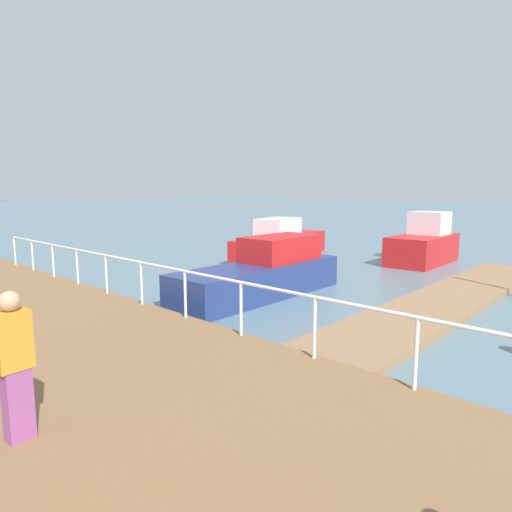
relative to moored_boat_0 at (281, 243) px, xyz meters
name	(u,v)px	position (x,y,z in m)	size (l,w,h in m)	color
ground_plane	(142,276)	(-7.02, 0.97, -0.70)	(300.00, 300.00, 0.00)	slate
floating_dock	(447,300)	(-3.36, -8.94, -0.61)	(14.33, 2.00, 0.18)	#93704C
boardwalk_railing	(362,320)	(-10.17, -10.03, 0.54)	(0.06, 29.44, 1.08)	white
dock_piling_4	(420,237)	(5.01, -4.62, 0.27)	(0.31, 0.31, 1.94)	#473826
moored_boat_0	(281,243)	(0.00, 0.00, 0.00)	(7.02, 3.17, 1.91)	red
moored_boat_1	(264,273)	(-6.14, -4.41, -0.03)	(6.10, 1.96, 1.76)	navy
moored_boat_3	(424,244)	(3.15, -5.56, 0.13)	(4.29, 1.99, 2.25)	red
pedestrian_0	(15,364)	(-14.43, -8.15, 0.59)	(0.38, 0.25, 1.72)	#994C8C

